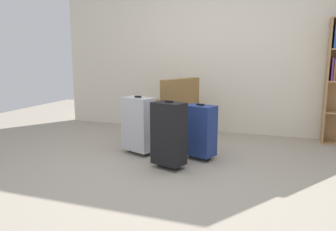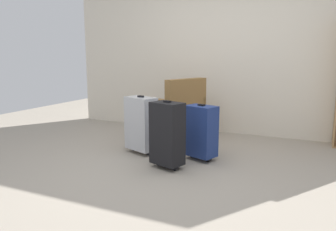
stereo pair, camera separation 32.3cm
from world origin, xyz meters
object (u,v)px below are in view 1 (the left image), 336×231
at_px(armchair, 168,118).
at_px(suitcase_silver, 138,124).
at_px(suitcase_black, 169,134).
at_px(suitcase_navy_blue, 200,130).
at_px(mug, 194,141).

distance_m(armchair, suitcase_silver, 0.85).
xyz_separation_m(armchair, suitcase_black, (0.45, -1.22, 0.07)).
xyz_separation_m(suitcase_black, suitcase_navy_blue, (0.24, 0.43, -0.04)).
relative_size(mug, suitcase_black, 0.16).
distance_m(armchair, suitcase_navy_blue, 1.05).
bearing_deg(mug, armchair, 155.89).
distance_m(suitcase_silver, suitcase_navy_blue, 0.78).
relative_size(armchair, mug, 7.67).
bearing_deg(armchair, suitcase_silver, -95.64).
xyz_separation_m(suitcase_silver, suitcase_black, (0.54, -0.38, 0.01)).
bearing_deg(mug, suitcase_navy_blue, -68.20).
height_order(suitcase_silver, suitcase_navy_blue, suitcase_silver).
height_order(suitcase_silver, suitcase_black, suitcase_black).
relative_size(suitcase_black, suitcase_navy_blue, 1.12).
xyz_separation_m(armchair, mug, (0.46, -0.20, -0.27)).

